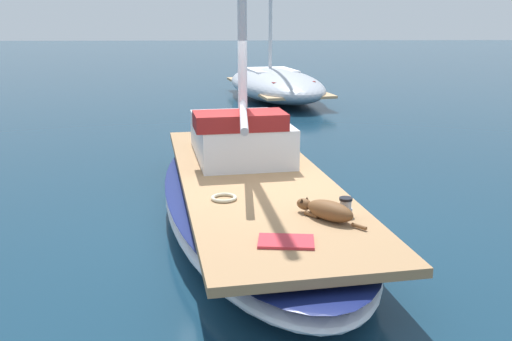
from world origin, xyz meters
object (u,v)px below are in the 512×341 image
Objects in this scene: sailboat_main at (254,197)px; coiled_rope at (224,198)px; moored_boat_far_astern at (275,84)px; dog_brown at (327,210)px; deck_towel at (286,241)px; deck_winch at (345,207)px.

coiled_rope is (-0.40, -1.07, 0.35)m from sailboat_main.
moored_boat_far_astern is (1.10, 12.07, 0.22)m from sailboat_main.
dog_brown is 1.33× the size of deck_towel.
deck_towel is (0.25, -2.48, 0.34)m from sailboat_main.
sailboat_main is at bearing 112.98° from dog_brown.
deck_towel reaches higher than sailboat_main.
dog_brown reaches higher than sailboat_main.
deck_towel is 0.07× the size of moored_boat_far_astern.
dog_brown is at bearing -67.02° from sailboat_main.
dog_brown is 0.26m from deck_winch.
deck_towel is at bearing -133.25° from deck_winch.
deck_winch is at bearing 46.75° from deck_towel.
moored_boat_far_astern reaches higher than dog_brown.
moored_boat_far_astern is at bearing 83.50° from coiled_rope.
moored_boat_far_astern reaches higher than sailboat_main.
sailboat_main is 1.19m from coiled_rope.
deck_towel is (-0.74, -0.79, -0.08)m from deck_winch.
moored_boat_far_astern is at bearing 84.80° from sailboat_main.
deck_winch is 1.53m from coiled_rope.
deck_towel is 14.57m from moored_boat_far_astern.
deck_winch is 1.09m from deck_towel.
coiled_rope is 0.58× the size of deck_towel.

